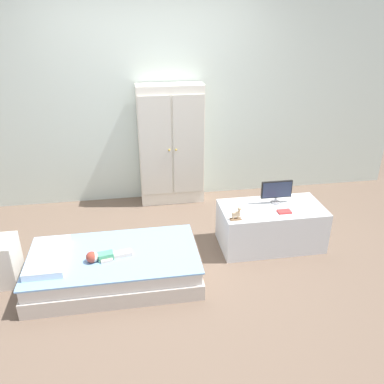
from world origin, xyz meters
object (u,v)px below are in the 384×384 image
(wardrobe, at_px, (171,146))
(book_red, at_px, (284,212))
(rocking_horse_toy, at_px, (237,213))
(bed, at_px, (115,267))
(tv_stand, at_px, (271,226))
(tv_monitor, at_px, (277,190))
(doll, at_px, (100,256))

(wardrobe, distance_m, book_red, 1.65)
(wardrobe, relative_size, rocking_horse_toy, 11.16)
(rocking_horse_toy, bearing_deg, book_red, 7.05)
(bed, relative_size, rocking_horse_toy, 11.45)
(tv_stand, bearing_deg, book_red, -57.29)
(wardrobe, relative_size, tv_monitor, 4.57)
(bed, height_order, doll, doll)
(bed, height_order, book_red, book_red)
(tv_stand, bearing_deg, tv_monitor, 54.98)
(wardrobe, height_order, rocking_horse_toy, wardrobe)
(doll, relative_size, tv_monitor, 1.22)
(rocking_horse_toy, bearing_deg, doll, -169.39)
(tv_monitor, distance_m, book_red, 0.25)
(bed, bearing_deg, wardrobe, 65.50)
(tv_stand, height_order, book_red, book_red)
(book_red, bearing_deg, tv_monitor, 93.59)
(doll, height_order, book_red, book_red)
(wardrobe, xyz_separation_m, book_red, (0.96, -1.31, -0.29))
(tv_monitor, relative_size, rocking_horse_toy, 2.44)
(tv_stand, distance_m, tv_monitor, 0.37)
(wardrobe, bearing_deg, doll, -116.55)
(bed, xyz_separation_m, rocking_horse_toy, (1.16, 0.16, 0.36))
(doll, distance_m, tv_stand, 1.74)
(bed, distance_m, tv_stand, 1.62)
(doll, relative_size, book_red, 3.00)
(wardrobe, height_order, tv_stand, wardrobe)
(tv_monitor, bearing_deg, rocking_horse_toy, -150.56)
(tv_stand, xyz_separation_m, book_red, (0.08, -0.12, 0.22))
(doll, relative_size, wardrobe, 0.27)
(doll, height_order, rocking_horse_toy, rocking_horse_toy)
(tv_monitor, bearing_deg, doll, -163.72)
(rocking_horse_toy, bearing_deg, tv_monitor, 29.44)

